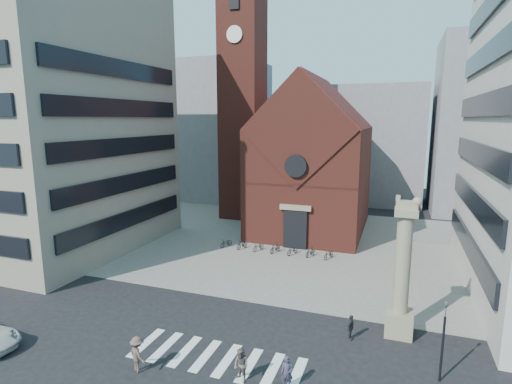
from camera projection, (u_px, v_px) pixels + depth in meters
ground at (229, 330)px, 25.01m from camera, size 120.00×120.00×0.00m
piazza at (300, 242)px, 42.61m from camera, size 46.00×30.00×0.05m
zebra_crossing at (216, 358)px, 22.05m from camera, size 10.20×3.20×0.01m
church at (313, 163)px, 46.76m from camera, size 12.00×16.65×18.00m
campanile at (243, 98)px, 51.41m from camera, size 5.50×5.50×31.20m
building_left at (47, 119)px, 39.87m from camera, size 18.00×20.00×26.00m
bg_block_left at (214, 131)px, 66.70m from camera, size 16.00×14.00×22.00m
bg_block_mid at (376, 145)px, 63.09m from camera, size 14.00×12.00×18.00m
bg_block_right at (498, 127)px, 54.47m from camera, size 16.00×14.00×24.00m
lion_column at (402, 281)px, 23.86m from camera, size 1.63×1.60×8.68m
traffic_light at (443, 339)px, 19.70m from camera, size 0.13×0.16×4.30m
pedestrian_0 at (287, 373)px, 19.44m from camera, size 0.71×0.58×1.67m
pedestrian_1 at (241, 365)px, 19.95m from camera, size 1.05×0.96×1.75m
pedestrian_2 at (351, 327)px, 23.82m from camera, size 0.60×0.97×1.54m
pedestrian_3 at (138, 354)px, 20.71m from camera, size 1.45×1.18×1.95m
scooter_0 at (226, 243)px, 40.97m from camera, size 1.12×1.76×0.87m
scooter_1 at (242, 244)px, 40.38m from camera, size 0.99×1.67×0.97m
scooter_2 at (258, 246)px, 39.81m from camera, size 1.12×1.76×0.87m
scooter_3 at (275, 248)px, 39.22m from camera, size 0.99×1.67×0.97m
scooter_4 at (292, 250)px, 38.65m from camera, size 1.12×1.76×0.87m
scooter_5 at (310, 252)px, 38.06m from camera, size 0.99×1.67×0.97m
scooter_6 at (329, 254)px, 37.49m from camera, size 1.12×1.76×0.87m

